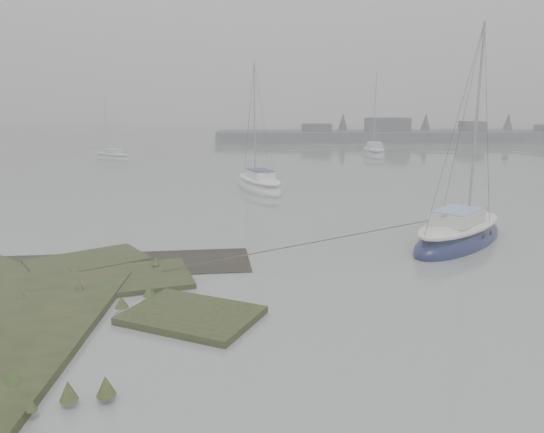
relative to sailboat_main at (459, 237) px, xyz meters
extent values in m
plane|color=slate|center=(-10.69, 22.88, -0.30)|extent=(160.00, 160.00, 0.00)
cube|color=#4C4F51|center=(15.31, 54.88, 0.30)|extent=(60.00, 8.00, 1.60)
cube|color=#424247|center=(-0.69, 53.88, 1.10)|extent=(4.00, 3.00, 2.20)
cube|color=#424247|center=(9.31, 53.88, 1.50)|extent=(6.00, 3.00, 3.00)
cube|color=#424247|center=(21.31, 53.88, 1.25)|extent=(3.00, 3.00, 2.50)
cone|color=#384238|center=(3.31, 55.88, 1.90)|extent=(2.00, 2.00, 3.50)
cone|color=#384238|center=(15.31, 55.88, 1.90)|extent=(2.00, 2.00, 3.50)
cone|color=#384238|center=(27.31, 55.88, 1.90)|extent=(2.00, 2.00, 3.50)
ellipsoid|color=#0E133D|center=(0.01, 0.01, -0.18)|extent=(6.32, 6.55, 1.67)
ellipsoid|color=silver|center=(0.01, 0.01, 0.48)|extent=(5.39, 5.60, 0.47)
cube|color=silver|center=(-0.19, -0.20, 0.90)|extent=(2.68, 2.72, 0.49)
cube|color=#7DA3C6|center=(-0.19, -0.20, 1.17)|extent=(2.47, 2.51, 0.08)
cylinder|color=#939399|center=(0.61, 0.66, 4.74)|extent=(0.11, 0.11, 7.84)
cylinder|color=#939399|center=(-0.32, -0.35, 1.17)|extent=(1.93, 2.07, 0.09)
ellipsoid|color=silver|center=(-8.48, 13.47, -0.19)|extent=(4.16, 6.63, 1.53)
ellipsoid|color=white|center=(-8.48, 13.47, 0.42)|extent=(3.49, 5.73, 0.43)
cube|color=white|center=(-8.38, 13.22, 0.80)|extent=(2.03, 2.50, 0.45)
cube|color=#141C4D|center=(-8.38, 13.22, 1.05)|extent=(1.88, 2.30, 0.07)
cylinder|color=#939399|center=(-8.76, 14.23, 4.34)|extent=(0.10, 0.10, 7.21)
cylinder|color=#939399|center=(-8.32, 13.05, 1.05)|extent=(0.96, 2.39, 0.08)
ellipsoid|color=silver|center=(-23.23, 31.62, -0.21)|extent=(4.88, 4.38, 1.20)
ellipsoid|color=silver|center=(-23.23, 31.62, 0.27)|extent=(4.18, 3.73, 0.34)
cube|color=silver|center=(-23.07, 31.49, 0.56)|extent=(1.99, 1.89, 0.35)
cube|color=silver|center=(-23.07, 31.49, 0.76)|extent=(1.83, 1.75, 0.06)
cylinder|color=#939399|center=(-23.73, 32.03, 3.35)|extent=(0.08, 0.08, 5.66)
cylinder|color=#939399|center=(-22.96, 31.40, 0.76)|extent=(1.58, 1.30, 0.06)
ellipsoid|color=silver|center=(3.52, 34.48, -0.19)|extent=(2.86, 6.85, 1.62)
ellipsoid|color=white|center=(3.52, 34.48, 0.46)|extent=(2.33, 5.96, 0.46)
cube|color=white|center=(3.49, 34.19, 0.86)|extent=(1.65, 2.42, 0.48)
cube|color=silver|center=(3.49, 34.19, 1.13)|extent=(1.54, 2.22, 0.08)
cylinder|color=#939399|center=(3.61, 35.33, 4.60)|extent=(0.10, 0.10, 7.62)
cylinder|color=#939399|center=(3.48, 34.00, 1.13)|extent=(0.36, 2.66, 0.09)
ellipsoid|color=silver|center=(-11.91, 54.00, -0.23)|extent=(4.57, 2.83, 1.06)
ellipsoid|color=silver|center=(-11.91, 54.00, 0.20)|extent=(3.95, 2.37, 0.30)
cube|color=silver|center=(-11.73, 53.93, 0.46)|extent=(1.72, 1.39, 0.31)
cube|color=silver|center=(-11.73, 53.93, 0.63)|extent=(1.58, 1.28, 0.05)
cylinder|color=#939399|center=(-12.43, 54.19, 2.90)|extent=(0.07, 0.07, 4.97)
cylinder|color=#939399|center=(-11.61, 53.89, 0.63)|extent=(1.65, 0.65, 0.06)
camera|label=1|loc=(-8.19, -21.36, 5.67)|focal=35.00mm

